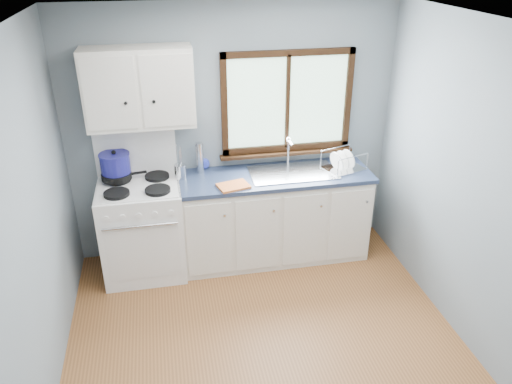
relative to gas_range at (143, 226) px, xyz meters
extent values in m
cube|color=brown|center=(0.95, -1.47, -0.50)|extent=(3.20, 3.60, 0.02)
cube|color=white|center=(0.95, -1.47, 2.02)|extent=(3.20, 3.60, 0.02)
cube|color=slate|center=(0.95, 0.34, 0.76)|extent=(3.20, 0.02, 2.50)
cube|color=slate|center=(-0.66, -1.47, 0.76)|extent=(0.02, 3.60, 2.50)
cube|color=slate|center=(2.56, -1.47, 0.76)|extent=(0.02, 3.60, 2.50)
cube|color=white|center=(0.00, -0.01, -0.03)|extent=(0.76, 0.65, 0.92)
cube|color=white|center=(0.00, 0.30, 0.65)|extent=(0.76, 0.05, 0.44)
cube|color=silver|center=(0.00, -0.01, 0.43)|extent=(0.72, 0.59, 0.01)
cylinder|color=black|center=(-0.18, -0.16, 0.45)|extent=(0.23, 0.23, 0.03)
cylinder|color=black|center=(0.18, -0.16, 0.45)|extent=(0.23, 0.23, 0.03)
cylinder|color=black|center=(-0.18, 0.14, 0.45)|extent=(0.23, 0.23, 0.03)
cylinder|color=black|center=(0.18, 0.14, 0.45)|extent=(0.23, 0.23, 0.03)
cylinder|color=silver|center=(0.00, -0.35, 0.21)|extent=(0.66, 0.02, 0.02)
cube|color=silver|center=(0.00, -0.33, -0.09)|extent=(0.66, 0.01, 0.55)
cube|color=silver|center=(1.31, 0.02, -0.05)|extent=(1.85, 0.60, 0.88)
cube|color=black|center=(1.31, 0.04, -0.45)|extent=(1.85, 0.54, 0.08)
cube|color=#1D2841|center=(1.31, 0.02, 0.41)|extent=(1.89, 0.64, 0.04)
cube|color=silver|center=(1.49, 0.02, 0.43)|extent=(0.84, 0.46, 0.01)
cube|color=silver|center=(1.29, 0.02, 0.36)|extent=(0.36, 0.40, 0.14)
cube|color=silver|center=(1.69, 0.02, 0.36)|extent=(0.36, 0.40, 0.14)
cylinder|color=silver|center=(1.49, 0.22, 0.57)|extent=(0.02, 0.02, 0.28)
cylinder|color=silver|center=(1.49, 0.15, 0.70)|extent=(0.02, 0.16, 0.02)
sphere|color=silver|center=(1.49, 0.22, 0.71)|extent=(0.04, 0.04, 0.04)
cube|color=#9EC6A8|center=(1.49, 0.32, 1.06)|extent=(1.22, 0.01, 0.92)
cube|color=black|center=(1.49, 0.30, 1.53)|extent=(1.30, 0.05, 0.06)
cube|color=black|center=(1.49, 0.30, 0.59)|extent=(1.30, 0.05, 0.06)
cube|color=black|center=(0.87, 0.30, 1.06)|extent=(0.06, 0.05, 1.00)
cube|color=black|center=(2.10, 0.30, 1.06)|extent=(0.06, 0.05, 1.00)
cube|color=black|center=(1.49, 0.30, 1.06)|extent=(0.03, 0.05, 0.92)
cube|color=black|center=(1.49, 0.27, 0.54)|extent=(1.36, 0.10, 0.03)
cube|color=silver|center=(0.10, 0.16, 1.31)|extent=(0.95, 0.32, 0.70)
cube|color=silver|center=(-0.14, -0.01, 1.31)|extent=(0.44, 0.01, 0.62)
cube|color=silver|center=(0.34, -0.01, 1.31)|extent=(0.44, 0.01, 0.62)
sphere|color=black|center=(-0.02, -0.02, 1.23)|extent=(0.03, 0.03, 0.03)
sphere|color=black|center=(0.22, -0.02, 1.23)|extent=(0.03, 0.03, 0.03)
cylinder|color=black|center=(-0.19, 0.13, 0.49)|extent=(0.32, 0.32, 0.06)
cube|color=black|center=(0.01, 0.16, 0.49)|extent=(0.16, 0.05, 0.02)
cylinder|color=navy|center=(-0.19, 0.15, 0.58)|extent=(0.31, 0.31, 0.23)
cylinder|color=navy|center=(-0.19, 0.15, 0.70)|extent=(0.32, 0.32, 0.02)
sphere|color=black|center=(-0.19, 0.15, 0.72)|extent=(0.05, 0.05, 0.04)
cylinder|color=silver|center=(0.40, 0.12, 0.50)|extent=(0.14, 0.14, 0.14)
cylinder|color=silver|center=(0.42, 0.13, 0.64)|extent=(0.01, 0.01, 0.20)
cylinder|color=silver|center=(0.38, 0.12, 0.66)|extent=(0.01, 0.01, 0.24)
cylinder|color=silver|center=(0.41, 0.10, 0.63)|extent=(0.01, 0.01, 0.19)
cylinder|color=silver|center=(0.60, 0.21, 0.58)|extent=(0.09, 0.09, 0.31)
imported|color=blue|center=(0.65, 0.27, 0.55)|extent=(0.11, 0.11, 0.26)
cube|color=#D06A30|center=(0.87, -0.18, 0.44)|extent=(0.32, 0.26, 0.02)
cube|color=silver|center=(2.00, 0.01, 0.43)|extent=(0.45, 0.39, 0.01)
cylinder|color=silver|center=(1.87, -0.17, 0.52)|extent=(0.01, 0.01, 0.18)
cylinder|color=silver|center=(2.22, -0.06, 0.52)|extent=(0.01, 0.01, 0.18)
cylinder|color=silver|center=(1.79, 0.08, 0.52)|extent=(0.01, 0.01, 0.18)
cylinder|color=silver|center=(2.13, 0.20, 0.52)|extent=(0.01, 0.01, 0.18)
cylinder|color=silver|center=(2.05, -0.12, 0.61)|extent=(0.35, 0.12, 0.01)
cylinder|color=silver|center=(1.96, 0.14, 0.61)|extent=(0.35, 0.12, 0.01)
cylinder|color=white|center=(1.92, -0.02, 0.53)|extent=(0.11, 0.21, 0.20)
cylinder|color=white|center=(1.98, 0.01, 0.53)|extent=(0.11, 0.21, 0.20)
cylinder|color=white|center=(2.05, 0.03, 0.53)|extent=(0.11, 0.21, 0.20)
camera|label=1|loc=(0.27, -4.27, 2.45)|focal=35.00mm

